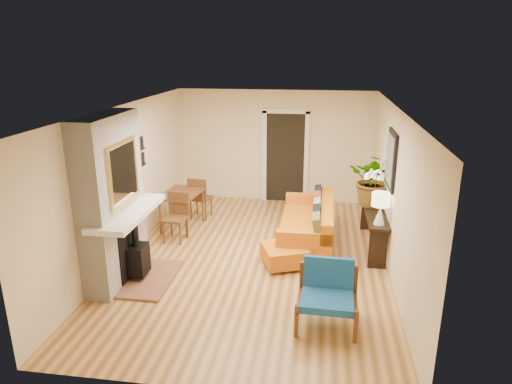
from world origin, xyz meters
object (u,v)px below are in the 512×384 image
Objects in this scene: lamp_near at (380,205)px; ottoman at (284,254)px; houseplant at (375,179)px; console_table at (374,218)px; sofa at (311,223)px; lamp_far at (372,181)px; blue_chair at (328,290)px; dining_table at (185,200)px.

ottoman is at bearing -169.92° from lamp_near.
houseplant reaches higher than ottoman.
houseplant is at bearing 38.41° from ottoman.
console_table is 0.70m from houseplant.
sofa is 1.46m from lamp_far.
lamp_far is at bearing 29.78° from sofa.
console_table is at bearing -90.00° from lamp_far.
sofa is 2.18× the size of houseplant.
console_table is at bearing 71.55° from blue_chair.
houseplant is (-0.01, 0.94, 0.16)m from lamp_near.
lamp_near reaches higher than ottoman.
blue_chair is 2.96m from houseplant.
blue_chair is (0.70, -1.53, 0.24)m from ottoman.
lamp_far is at bearing 90.00° from console_table.
ottoman is 1.65× the size of lamp_near.
houseplant is (1.11, 0.19, 0.85)m from sofa.
lamp_far is at bearing 75.39° from blue_chair.
lamp_far is at bearing 47.20° from ottoman.
ottoman is 1.65× the size of lamp_far.
console_table is at bearing -87.68° from houseplant.
lamp_near is at bearing -90.00° from lamp_far.
ottoman is 1.78m from lamp_near.
houseplant is (-0.01, -0.45, 0.16)m from lamp_far.
sofa reaches higher than ottoman.
lamp_near reaches higher than blue_chair.
lamp_far reaches higher than console_table.
houseplant reaches higher than console_table.
dining_table is at bearing 163.39° from lamp_near.
lamp_near and lamp_far have the same top height.
lamp_far is (0.00, 1.38, 0.00)m from lamp_near.
lamp_near is (0.83, 1.80, 0.62)m from blue_chair.
blue_chair is at bearing -104.61° from lamp_far.
sofa is at bearing 67.93° from ottoman.
console_table is (1.12, -0.05, 0.20)m from sofa.
ottoman is 2.55m from dining_table.
blue_chair is 2.08m from lamp_near.
sofa reaches higher than console_table.
houseplant is at bearing -91.28° from lamp_far.
ottoman is 0.48× the size of console_table.
blue_chair is 0.47× the size of dining_table.
houseplant is (3.64, -0.15, 0.63)m from dining_table.
sofa is 1.51m from lamp_near.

